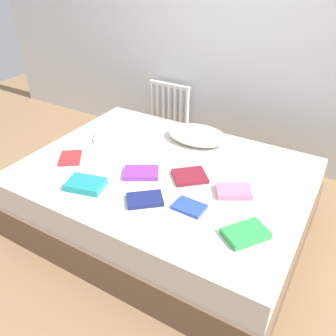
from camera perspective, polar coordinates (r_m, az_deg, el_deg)
name	(u,v)px	position (r m, az deg, el deg)	size (l,w,h in m)	color
ground_plane	(165,222)	(2.77, -0.53, -8.88)	(8.00, 8.00, 0.00)	#93704C
back_wall	(245,6)	(3.33, 12.53, 24.44)	(6.00, 0.10, 2.80)	silver
bed	(165,197)	(2.61, -0.56, -4.82)	(2.00, 1.50, 0.50)	brown
radiator	(169,109)	(3.74, 0.22, 9.65)	(0.46, 0.04, 0.56)	white
pillow	(197,135)	(2.82, 4.79, 5.41)	(0.50, 0.35, 0.10)	white
textbook_green	(246,233)	(1.96, 12.61, -10.42)	(0.23, 0.16, 0.04)	green
textbook_white	(107,137)	(2.90, -9.97, 5.08)	(0.19, 0.17, 0.04)	white
textbook_blue	(189,207)	(2.11, 3.49, -6.38)	(0.19, 0.13, 0.02)	#2847B7
textbook_purple	(141,173)	(2.40, -4.40, -0.79)	(0.24, 0.16, 0.03)	purple
textbook_teal	(86,184)	(2.33, -13.32, -2.63)	(0.24, 0.17, 0.05)	teal
textbook_pink	(234,191)	(2.25, 10.70, -3.77)	(0.22, 0.15, 0.04)	pink
textbook_maroon	(190,176)	(2.37, 3.57, -1.34)	(0.22, 0.19, 0.03)	maroon
textbook_red	(71,158)	(2.67, -15.66, 1.60)	(0.20, 0.15, 0.02)	red
textbook_navy	(145,199)	(2.16, -3.82, -5.16)	(0.22, 0.14, 0.03)	navy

